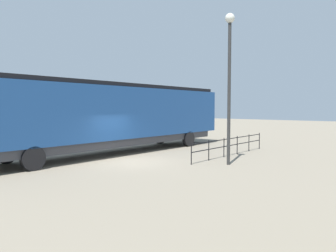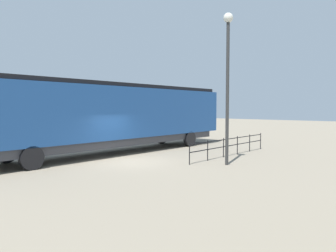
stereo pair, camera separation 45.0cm
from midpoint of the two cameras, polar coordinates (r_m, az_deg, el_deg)
name	(u,v)px [view 1 (the left image)]	position (r m, az deg, el deg)	size (l,w,h in m)	color
ground_plane	(132,162)	(16.93, -7.14, -6.33)	(120.00, 120.00, 0.00)	gray
locomotive	(120,114)	(20.33, -9.12, 2.03)	(3.06, 18.35, 4.26)	navy
lamp_post	(229,66)	(16.14, 10.01, 10.34)	(0.47, 0.47, 7.36)	#2D2D2D
platform_fence	(231,144)	(19.27, 10.39, -3.08)	(0.05, 7.99, 1.09)	black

